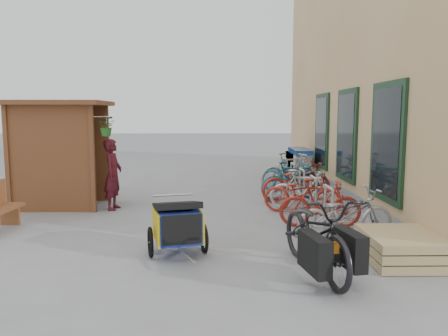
{
  "coord_description": "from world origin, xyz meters",
  "views": [
    {
      "loc": [
        0.35,
        -7.43,
        2.11
      ],
      "look_at": [
        0.5,
        1.5,
        1.0
      ],
      "focal_mm": 35.0,
      "sensor_mm": 36.0,
      "label": 1
    }
  ],
  "objects_px": {
    "kiosk": "(56,139)",
    "bike_2": "(302,193)",
    "bike_0": "(345,215)",
    "bike_6": "(294,175)",
    "bike_3": "(304,190)",
    "bike_1": "(320,203)",
    "cargo_bike": "(317,234)",
    "bike_7": "(291,171)",
    "bike_5": "(292,181)",
    "child_trailer": "(177,223)",
    "person_kiosk": "(113,175)",
    "shopping_carts": "(298,160)",
    "pallet_stack": "(401,247)",
    "bike_4": "(297,182)"
  },
  "relations": [
    {
      "from": "bike_2",
      "to": "bike_4",
      "type": "relative_size",
      "value": 0.9
    },
    {
      "from": "cargo_bike",
      "to": "person_kiosk",
      "type": "bearing_deg",
      "value": 121.66
    },
    {
      "from": "bike_2",
      "to": "bike_3",
      "type": "distance_m",
      "value": 0.3
    },
    {
      "from": "bike_4",
      "to": "bike_5",
      "type": "bearing_deg",
      "value": 3.34
    },
    {
      "from": "person_kiosk",
      "to": "bike_5",
      "type": "distance_m",
      "value": 4.27
    },
    {
      "from": "child_trailer",
      "to": "bike_2",
      "type": "xyz_separation_m",
      "value": [
        2.42,
        2.72,
        -0.05
      ]
    },
    {
      "from": "shopping_carts",
      "to": "bike_4",
      "type": "height_order",
      "value": "shopping_carts"
    },
    {
      "from": "person_kiosk",
      "to": "child_trailer",
      "type": "bearing_deg",
      "value": -146.28
    },
    {
      "from": "bike_1",
      "to": "bike_7",
      "type": "distance_m",
      "value": 4.02
    },
    {
      "from": "bike_5",
      "to": "bike_6",
      "type": "bearing_deg",
      "value": -26.36
    },
    {
      "from": "bike_0",
      "to": "bike_4",
      "type": "bearing_deg",
      "value": -6.58
    },
    {
      "from": "bike_1",
      "to": "bike_6",
      "type": "distance_m",
      "value": 3.68
    },
    {
      "from": "bike_1",
      "to": "cargo_bike",
      "type": "bearing_deg",
      "value": 169.14
    },
    {
      "from": "kiosk",
      "to": "bike_2",
      "type": "distance_m",
      "value": 5.62
    },
    {
      "from": "shopping_carts",
      "to": "bike_1",
      "type": "height_order",
      "value": "shopping_carts"
    },
    {
      "from": "bike_1",
      "to": "bike_4",
      "type": "distance_m",
      "value": 2.4
    },
    {
      "from": "shopping_carts",
      "to": "bike_0",
      "type": "bearing_deg",
      "value": -94.08
    },
    {
      "from": "bike_7",
      "to": "pallet_stack",
      "type": "bearing_deg",
      "value": 170.72
    },
    {
      "from": "bike_5",
      "to": "bike_7",
      "type": "relative_size",
      "value": 0.9
    },
    {
      "from": "person_kiosk",
      "to": "bike_3",
      "type": "xyz_separation_m",
      "value": [
        4.21,
        -0.15,
        -0.33
      ]
    },
    {
      "from": "bike_1",
      "to": "bike_4",
      "type": "relative_size",
      "value": 0.83
    },
    {
      "from": "child_trailer",
      "to": "bike_3",
      "type": "distance_m",
      "value": 3.91
    },
    {
      "from": "bike_5",
      "to": "bike_3",
      "type": "bearing_deg",
      "value": 170.19
    },
    {
      "from": "bike_0",
      "to": "cargo_bike",
      "type": "bearing_deg",
      "value": 140.7
    },
    {
      "from": "bike_6",
      "to": "bike_1",
      "type": "bearing_deg",
      "value": -167.54
    },
    {
      "from": "shopping_carts",
      "to": "person_kiosk",
      "type": "bearing_deg",
      "value": -136.98
    },
    {
      "from": "person_kiosk",
      "to": "bike_6",
      "type": "xyz_separation_m",
      "value": [
        4.37,
        2.07,
        -0.31
      ]
    },
    {
      "from": "kiosk",
      "to": "bike_1",
      "type": "xyz_separation_m",
      "value": [
        5.56,
        -1.94,
        -1.1
      ]
    },
    {
      "from": "bike_1",
      "to": "bike_7",
      "type": "height_order",
      "value": "bike_7"
    },
    {
      "from": "child_trailer",
      "to": "bike_6",
      "type": "relative_size",
      "value": 0.85
    },
    {
      "from": "cargo_bike",
      "to": "bike_7",
      "type": "height_order",
      "value": "cargo_bike"
    },
    {
      "from": "person_kiosk",
      "to": "bike_1",
      "type": "height_order",
      "value": "person_kiosk"
    },
    {
      "from": "bike_2",
      "to": "bike_4",
      "type": "distance_m",
      "value": 1.23
    },
    {
      "from": "bike_2",
      "to": "bike_1",
      "type": "bearing_deg",
      "value": -158.08
    },
    {
      "from": "bike_7",
      "to": "bike_0",
      "type": "bearing_deg",
      "value": 166.03
    },
    {
      "from": "bike_0",
      "to": "bike_5",
      "type": "bearing_deg",
      "value": -5.41
    },
    {
      "from": "bike_2",
      "to": "shopping_carts",
      "type": "bearing_deg",
      "value": 7.55
    },
    {
      "from": "bike_7",
      "to": "person_kiosk",
      "type": "bearing_deg",
      "value": 104.06
    },
    {
      "from": "child_trailer",
      "to": "bike_4",
      "type": "relative_size",
      "value": 0.83
    },
    {
      "from": "bike_0",
      "to": "bike_6",
      "type": "relative_size",
      "value": 0.95
    },
    {
      "from": "child_trailer",
      "to": "bike_1",
      "type": "distance_m",
      "value": 2.96
    },
    {
      "from": "bike_0",
      "to": "bike_7",
      "type": "distance_m",
      "value": 4.91
    },
    {
      "from": "cargo_bike",
      "to": "shopping_carts",
      "type": "bearing_deg",
      "value": 70.59
    },
    {
      "from": "pallet_stack",
      "to": "bike_1",
      "type": "distance_m",
      "value": 2.07
    },
    {
      "from": "pallet_stack",
      "to": "bike_2",
      "type": "height_order",
      "value": "bike_2"
    },
    {
      "from": "kiosk",
      "to": "bike_5",
      "type": "height_order",
      "value": "kiosk"
    },
    {
      "from": "bike_6",
      "to": "bike_7",
      "type": "relative_size",
      "value": 1.02
    },
    {
      "from": "pallet_stack",
      "to": "child_trailer",
      "type": "distance_m",
      "value": 3.28
    },
    {
      "from": "kiosk",
      "to": "cargo_bike",
      "type": "xyz_separation_m",
      "value": [
        4.95,
        -4.31,
        -1.02
      ]
    },
    {
      "from": "bike_6",
      "to": "person_kiosk",
      "type": "bearing_deg",
      "value": 130.14
    }
  ]
}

